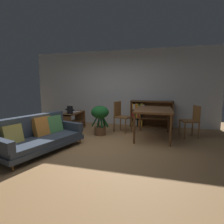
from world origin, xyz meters
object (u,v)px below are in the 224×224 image
Objects in this scene: potted_floor_plant at (100,116)px; media_console at (73,122)px; dining_chair_far at (192,119)px; dining_table at (154,111)px; bookshelf at (148,114)px; fabric_couch at (38,135)px; dining_chair_near at (121,115)px; open_laptop at (73,111)px; desk_speaker at (70,110)px.

media_console is at bearing 164.92° from potted_floor_plant.
dining_chair_far is (3.56, 0.17, 0.22)m from media_console.
dining_table is at bearing 4.92° from potted_floor_plant.
bookshelf reaches higher than potted_floor_plant.
potted_floor_plant is at bearing 59.65° from fabric_couch.
dining_table is 1.10m from dining_chair_near.
open_laptop is 0.50× the size of dining_chair_far.
desk_speaker is 2.48m from dining_table.
fabric_couch is 1.95× the size of media_console.
media_console is at bearing -60.00° from open_laptop.
open_laptop is at bearing 94.64° from fabric_couch.
fabric_couch is 1.41× the size of dining_table.
media_console is at bearing -170.65° from dining_chair_near.
dining_chair_near is (-1.01, 0.39, -0.20)m from dining_table.
fabric_couch is 2.35× the size of potted_floor_plant.
media_console is (-0.10, 1.83, -0.06)m from fabric_couch.
bookshelf is (2.23, 1.44, -0.26)m from desk_speaker.
potted_floor_plant is 0.97× the size of dining_chair_far.
dining_table is (2.58, -0.24, 0.12)m from open_laptop.
bookshelf is (2.34, 1.06, -0.17)m from open_laptop.
desk_speaker reaches higher than dining_table.
open_laptop is (-0.05, 0.09, 0.33)m from media_console.
potted_floor_plant is 0.73m from dining_chair_near.
open_laptop is 3.62m from dining_chair_far.
dining_chair_near reaches higher than dining_chair_far.
dining_table is at bearing -21.37° from dining_chair_near.
dining_chair_near reaches higher than media_console.
dining_table is 1.00× the size of bookshelf.
fabric_couch is at bearing -120.35° from potted_floor_plant.
open_laptop is at bearing 105.67° from desk_speaker.
dining_chair_near is (1.52, 0.25, 0.24)m from media_console.
fabric_couch is at bearing -126.18° from bookshelf.
media_console is at bearing 176.75° from dining_table.
bookshelf reaches higher than open_laptop.
fabric_couch is at bearing -88.19° from desk_speaker.
potted_floor_plant is 1.53m from dining_table.
dining_table is at bearing 34.87° from fabric_couch.
potted_floor_plant is (1.07, -0.37, -0.07)m from open_laptop.
fabric_couch is 1.95m from open_laptop.
dining_table is at bearing -79.63° from bookshelf.
bookshelf reaches higher than desk_speaker.
dining_table is (2.42, 1.69, 0.39)m from fabric_couch.
media_console is at bearing -153.20° from bookshelf.
desk_speaker reaches higher than media_console.
desk_speaker is (-0.05, 1.54, 0.37)m from fabric_couch.
open_laptop is 2.58m from bookshelf.
open_laptop is (-0.16, 1.92, 0.27)m from fabric_couch.
dining_chair_far is at bearing 2.73° from media_console.
media_console is at bearing 93.20° from fabric_couch.
media_console is at bearing 100.49° from desk_speaker.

